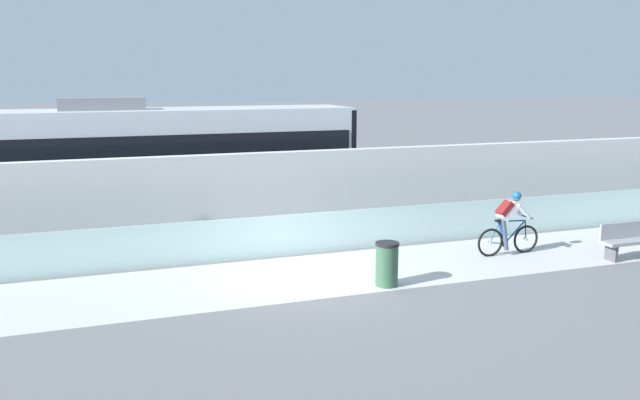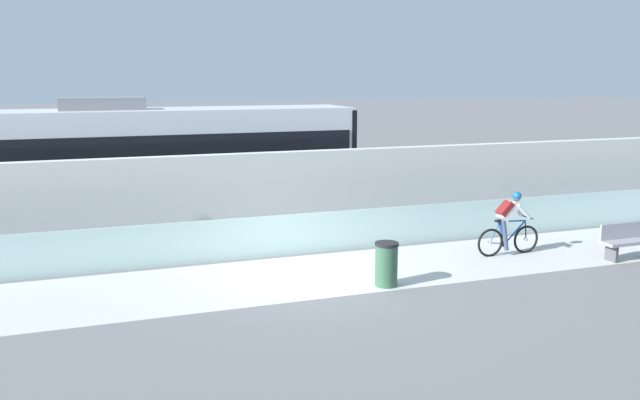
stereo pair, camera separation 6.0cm
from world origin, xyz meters
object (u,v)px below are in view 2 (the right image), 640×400
at_px(tram, 173,160).
at_px(trash_bin, 386,264).
at_px(cyclist_on_bike, 509,224).
at_px(bench, 630,240).

height_order(tram, trash_bin, tram).
distance_m(tram, trash_bin, 8.90).
bearing_deg(trash_bin, cyclist_on_bike, 17.60).
bearing_deg(cyclist_on_bike, tram, 136.97).
relative_size(tram, bench, 6.91).
distance_m(trash_bin, bench, 6.55).
xyz_separation_m(cyclist_on_bike, bench, (2.61, -1.28, -0.32)).
bearing_deg(trash_bin, bench, -0.31).
relative_size(trash_bin, bench, 0.60).
distance_m(tram, bench, 12.93).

